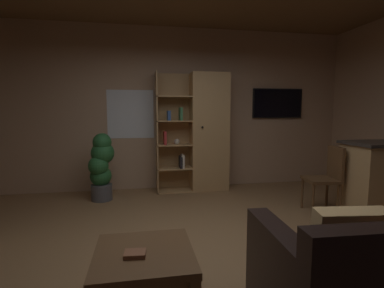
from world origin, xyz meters
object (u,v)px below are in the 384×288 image
(bookshelf_cabinet, at_px, (204,133))
(wall_mounted_tv, at_px, (277,103))
(table_book_0, at_px, (135,254))
(potted_floor_plant, at_px, (101,165))
(leather_couch, at_px, (382,285))
(dining_chair, at_px, (327,175))
(coffee_table, at_px, (144,263))

(bookshelf_cabinet, height_order, wall_mounted_tv, bookshelf_cabinet)
(table_book_0, xyz_separation_m, potted_floor_plant, (-0.56, 2.81, 0.09))
(table_book_0, bearing_deg, wall_mounted_tv, 51.78)
(table_book_0, distance_m, wall_mounted_tv, 4.40)
(bookshelf_cabinet, xyz_separation_m, wall_mounted_tv, (1.47, 0.21, 0.53))
(leather_couch, xyz_separation_m, dining_chair, (1.04, 2.05, 0.22))
(dining_chair, bearing_deg, table_book_0, -146.97)
(wall_mounted_tv, bearing_deg, leather_couch, -106.51)
(bookshelf_cabinet, distance_m, coffee_table, 3.35)
(wall_mounted_tv, bearing_deg, potted_floor_plant, -170.42)
(coffee_table, distance_m, potted_floor_plant, 2.83)
(coffee_table, distance_m, wall_mounted_tv, 4.35)
(potted_floor_plant, bearing_deg, coffee_table, -77.44)
(leather_couch, relative_size, dining_chair, 1.62)
(potted_floor_plant, bearing_deg, leather_couch, -56.75)
(bookshelf_cabinet, distance_m, leather_couch, 3.61)
(coffee_table, relative_size, dining_chair, 0.73)
(dining_chair, relative_size, wall_mounted_tv, 0.94)
(coffee_table, bearing_deg, dining_chair, 32.78)
(bookshelf_cabinet, xyz_separation_m, table_book_0, (-1.17, -3.14, -0.55))
(leather_couch, bearing_deg, dining_chair, 63.13)
(bookshelf_cabinet, height_order, potted_floor_plant, bookshelf_cabinet)
(leather_couch, relative_size, coffee_table, 2.22)
(leather_couch, bearing_deg, coffee_table, 163.76)
(coffee_table, height_order, wall_mounted_tv, wall_mounted_tv)
(dining_chair, distance_m, wall_mounted_tv, 1.96)
(dining_chair, bearing_deg, bookshelf_cabinet, 133.73)
(bookshelf_cabinet, bearing_deg, dining_chair, -46.27)
(leather_couch, distance_m, wall_mounted_tv, 4.08)
(coffee_table, height_order, potted_floor_plant, potted_floor_plant)
(bookshelf_cabinet, height_order, leather_couch, bookshelf_cabinet)
(leather_couch, bearing_deg, bookshelf_cabinet, 95.97)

